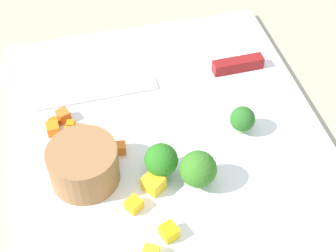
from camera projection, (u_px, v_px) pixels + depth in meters
name	position (u px, v px, depth m)	size (l,w,h in m)	color
ground_plane	(168.00, 138.00, 0.62)	(4.00, 4.00, 0.00)	#A19D85
cutting_board	(168.00, 135.00, 0.61)	(0.43, 0.37, 0.01)	white
prep_bowl	(84.00, 165.00, 0.55)	(0.08, 0.08, 0.05)	#986940
chef_knife	(190.00, 75.00, 0.67)	(0.03, 0.31, 0.02)	silver
carrot_dice_0	(53.00, 129.00, 0.60)	(0.02, 0.01, 0.01)	orange
carrot_dice_1	(63.00, 116.00, 0.62)	(0.01, 0.01, 0.01)	orange
carrot_dice_2	(79.00, 130.00, 0.61)	(0.01, 0.01, 0.01)	orange
carrot_dice_3	(61.00, 146.00, 0.59)	(0.01, 0.01, 0.01)	orange
carrot_dice_4	(54.00, 122.00, 0.61)	(0.01, 0.01, 0.01)	orange
carrot_dice_5	(71.00, 124.00, 0.61)	(0.01, 0.01, 0.01)	orange
carrot_dice_6	(68.00, 131.00, 0.60)	(0.01, 0.01, 0.01)	orange
carrot_dice_7	(121.00, 148.00, 0.58)	(0.01, 0.01, 0.01)	orange
carrot_dice_8	(81.00, 140.00, 0.59)	(0.01, 0.01, 0.01)	orange
pepper_dice_1	(169.00, 232.00, 0.51)	(0.02, 0.02, 0.01)	yellow
pepper_dice_2	(134.00, 205.00, 0.53)	(0.02, 0.01, 0.01)	yellow
pepper_dice_3	(153.00, 183.00, 0.55)	(0.02, 0.02, 0.02)	yellow
broccoli_floret_0	(242.00, 119.00, 0.60)	(0.03, 0.03, 0.04)	#97B563
broccoli_floret_1	(161.00, 160.00, 0.55)	(0.04, 0.04, 0.04)	#8CAF59
broccoli_floret_2	(198.00, 169.00, 0.54)	(0.04, 0.04, 0.05)	#85AC5F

